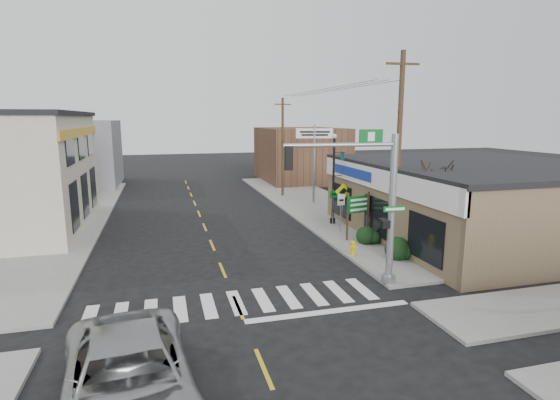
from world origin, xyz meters
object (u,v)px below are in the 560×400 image
object	(u,v)px
traffic_signal_pole	(376,194)
bare_tree	(437,168)
suv	(129,380)
fire_hydrant	(353,247)
guide_sign	(358,209)
lamp_post	(335,172)
dance_center_sign	(314,143)
utility_pole_far	(283,146)
utility_pole_near	(399,150)

from	to	relation	value
traffic_signal_pole	bare_tree	distance (m)	5.55
suv	fire_hydrant	xyz separation A→B (m)	(9.63, 9.13, -0.35)
traffic_signal_pole	fire_hydrant	world-z (taller)	traffic_signal_pole
traffic_signal_pole	guide_sign	bearing A→B (deg)	73.26
bare_tree	suv	bearing A→B (deg)	-148.02
lamp_post	dance_center_sign	size ratio (longest dim) A/B	0.93
fire_hydrant	bare_tree	size ratio (longest dim) A/B	0.14
fire_hydrant	lamp_post	world-z (taller)	lamp_post
utility_pole_far	fire_hydrant	bearing A→B (deg)	-101.34
traffic_signal_pole	dance_center_sign	xyz separation A→B (m)	(3.52, 16.85, 0.95)
traffic_signal_pole	dance_center_sign	world-z (taller)	traffic_signal_pole
bare_tree	utility_pole_near	bearing A→B (deg)	129.91
guide_sign	traffic_signal_pole	bearing A→B (deg)	-123.53
fire_hydrant	utility_pole_near	bearing A→B (deg)	16.01
utility_pole_far	traffic_signal_pole	bearing A→B (deg)	-102.91
guide_sign	dance_center_sign	distance (m)	11.16
suv	fire_hydrant	size ratio (longest dim) A/B	8.68
traffic_signal_pole	lamp_post	size ratio (longest dim) A/B	1.09
lamp_post	fire_hydrant	bearing A→B (deg)	-118.58
fire_hydrant	bare_tree	distance (m)	5.46
traffic_signal_pole	bare_tree	world-z (taller)	traffic_signal_pole
fire_hydrant	guide_sign	bearing A→B (deg)	60.49
dance_center_sign	bare_tree	size ratio (longest dim) A/B	1.13
bare_tree	utility_pole_near	size ratio (longest dim) A/B	0.55
suv	traffic_signal_pole	size ratio (longest dim) A/B	1.03
bare_tree	fire_hydrant	bearing A→B (deg)	169.63
guide_sign	utility_pole_far	distance (m)	14.58
bare_tree	utility_pole_far	size ratio (longest dim) A/B	0.65
lamp_post	bare_tree	xyz separation A→B (m)	(2.28, -7.05, 0.97)
lamp_post	utility_pole_near	size ratio (longest dim) A/B	0.57
dance_center_sign	utility_pole_far	world-z (taller)	utility_pole_far
guide_sign	fire_hydrant	bearing A→B (deg)	-132.97
traffic_signal_pole	fire_hydrant	size ratio (longest dim) A/B	8.46
suv	lamp_post	bearing A→B (deg)	48.27
dance_center_sign	guide_sign	bearing A→B (deg)	-82.23
suv	bare_tree	distance (m)	16.28
guide_sign	dance_center_sign	world-z (taller)	dance_center_sign
fire_hydrant	dance_center_sign	world-z (taller)	dance_center_sign
lamp_post	dance_center_sign	world-z (taller)	dance_center_sign
utility_pole_near	utility_pole_far	distance (m)	16.20
fire_hydrant	utility_pole_far	world-z (taller)	utility_pole_far
guide_sign	bare_tree	bearing A→B (deg)	-66.33
suv	traffic_signal_pole	distance (m)	10.78
suv	guide_sign	world-z (taller)	guide_sign
guide_sign	lamp_post	size ratio (longest dim) A/B	0.47
bare_tree	utility_pole_near	xyz separation A→B (m)	(-1.22, 1.46, 0.77)
suv	utility_pole_far	world-z (taller)	utility_pole_far
guide_sign	fire_hydrant	world-z (taller)	guide_sign
bare_tree	utility_pole_far	bearing A→B (deg)	98.61
bare_tree	utility_pole_far	xyz separation A→B (m)	(-2.66, 17.58, -0.02)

